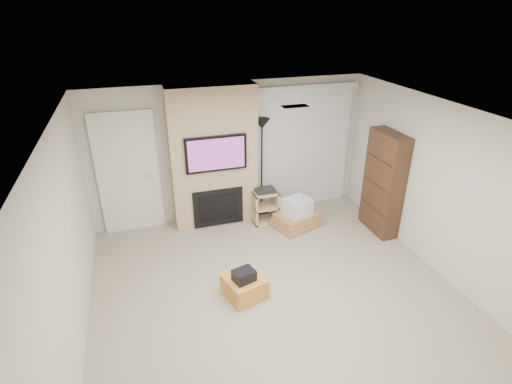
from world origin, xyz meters
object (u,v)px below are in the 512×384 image
object	(u,v)px
ottoman	(245,287)
floor_lamp	(262,141)
av_stand	(265,204)
box_stack	(297,216)
bookshelf	(384,183)

from	to	relation	value
ottoman	floor_lamp	distance (m)	2.70
av_stand	box_stack	xyz separation A→B (m)	(0.49, -0.35, -0.14)
floor_lamp	ottoman	bearing A→B (deg)	-113.88
ottoman	av_stand	size ratio (longest dim) A/B	0.76
ottoman	floor_lamp	bearing A→B (deg)	66.12
ottoman	box_stack	bearing A→B (deg)	47.43
ottoman	bookshelf	distance (m)	3.05
box_stack	ottoman	bearing A→B (deg)	-132.57
floor_lamp	av_stand	bearing A→B (deg)	-94.28
floor_lamp	av_stand	xyz separation A→B (m)	(-0.02, -0.25, -1.13)
floor_lamp	box_stack	world-z (taller)	floor_lamp
av_stand	bookshelf	distance (m)	2.12
floor_lamp	box_stack	size ratio (longest dim) A/B	1.97
box_stack	bookshelf	bearing A→B (deg)	-21.72
av_stand	bookshelf	size ratio (longest dim) A/B	0.37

